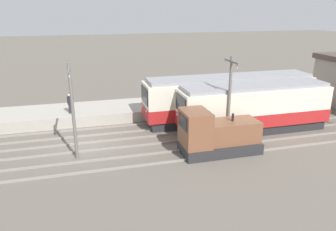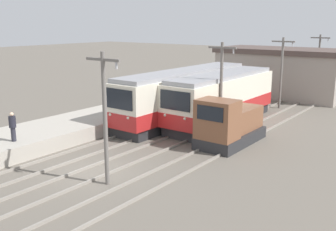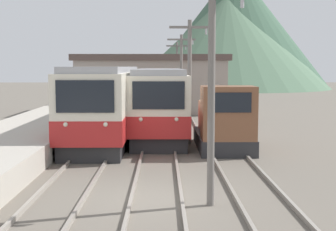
# 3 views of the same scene
# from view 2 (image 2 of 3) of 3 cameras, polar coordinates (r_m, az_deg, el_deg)

# --- Properties ---
(ground_plane) EXTENTS (200.00, 200.00, 0.00)m
(ground_plane) POSITION_cam_2_polar(r_m,az_deg,el_deg) (20.28, -10.72, -7.97)
(ground_plane) COLOR #665E54
(platform_left) EXTENTS (4.50, 54.00, 0.90)m
(platform_left) POSITION_cam_2_polar(r_m,az_deg,el_deg) (24.91, -20.54, -3.47)
(platform_left) COLOR #ADA599
(platform_left) RESTS_ON ground
(track_left) EXTENTS (1.54, 60.00, 0.14)m
(track_left) POSITION_cam_2_polar(r_m,az_deg,el_deg) (22.15, -15.30, -6.17)
(track_left) COLOR gray
(track_left) RESTS_ON ground
(track_center) EXTENTS (1.54, 60.00, 0.14)m
(track_center) POSITION_cam_2_polar(r_m,az_deg,el_deg) (20.11, -10.34, -7.92)
(track_center) COLOR gray
(track_center) RESTS_ON ground
(track_right) EXTENTS (1.54, 60.00, 0.14)m
(track_right) POSITION_cam_2_polar(r_m,az_deg,el_deg) (18.16, -3.78, -10.11)
(track_right) COLOR gray
(track_right) RESTS_ON ground
(commuter_train_left) EXTENTS (2.84, 14.55, 3.82)m
(commuter_train_left) POSITION_cam_2_polar(r_m,az_deg,el_deg) (30.08, 2.48, 2.75)
(commuter_train_left) COLOR #28282B
(commuter_train_left) RESTS_ON ground
(commuter_train_center) EXTENTS (2.84, 11.81, 3.70)m
(commuter_train_center) POSITION_cam_2_polar(r_m,az_deg,el_deg) (29.21, 7.78, 2.22)
(commuter_train_center) COLOR #28282B
(commuter_train_center) RESTS_ON ground
(shunting_locomotive) EXTENTS (2.40, 5.21, 3.00)m
(shunting_locomotive) POSITION_cam_2_polar(r_m,az_deg,el_deg) (24.20, 8.86, -1.38)
(shunting_locomotive) COLOR #28282B
(shunting_locomotive) RESTS_ON ground
(catenary_mast_near) EXTENTS (2.00, 0.20, 6.09)m
(catenary_mast_near) POSITION_cam_2_polar(r_m,az_deg,el_deg) (17.63, -9.12, 0.27)
(catenary_mast_near) COLOR slate
(catenary_mast_near) RESTS_ON ground
(catenary_mast_mid) EXTENTS (2.00, 0.20, 6.09)m
(catenary_mast_mid) POSITION_cam_2_polar(r_m,az_deg,el_deg) (25.79, 7.73, 4.44)
(catenary_mast_mid) COLOR slate
(catenary_mast_mid) RESTS_ON ground
(catenary_mast_far) EXTENTS (2.00, 0.20, 6.09)m
(catenary_mast_far) POSITION_cam_2_polar(r_m,az_deg,el_deg) (35.14, 16.15, 6.38)
(catenary_mast_far) COLOR slate
(catenary_mast_far) RESTS_ON ground
(catenary_mast_distant) EXTENTS (2.00, 0.20, 6.09)m
(catenary_mast_distant) POSITION_cam_2_polar(r_m,az_deg,el_deg) (44.95, 20.99, 7.44)
(catenary_mast_distant) COLOR slate
(catenary_mast_distant) RESTS_ON ground
(person_on_platform) EXTENTS (0.38, 0.38, 1.64)m
(person_on_platform) POSITION_cam_2_polar(r_m,az_deg,el_deg) (23.14, -21.62, -1.38)
(person_on_platform) COLOR #282833
(person_on_platform) RESTS_ON platform_left
(station_building) EXTENTS (12.60, 6.30, 4.80)m
(station_building) POSITION_cam_2_polar(r_m,az_deg,el_deg) (41.56, 16.13, 6.09)
(station_building) COLOR gray
(station_building) RESTS_ON ground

